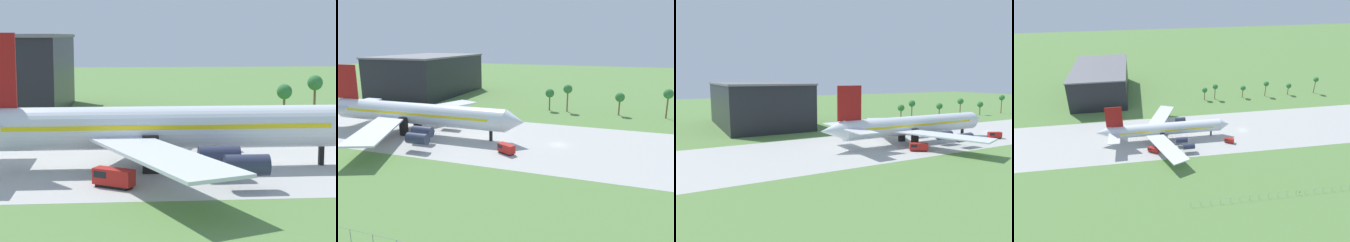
% 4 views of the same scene
% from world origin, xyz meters
% --- Properties ---
extents(ground_plane, '(600.00, 600.00, 0.00)m').
position_xyz_m(ground_plane, '(0.00, 0.00, 0.00)').
color(ground_plane, '#5B8442').
extents(taxiway_strip, '(320.00, 44.00, 0.02)m').
position_xyz_m(taxiway_strip, '(0.00, 0.00, 0.01)').
color(taxiway_strip, '#B2B2AD').
rests_on(taxiway_strip, ground_plane).
extents(jet_airliner, '(71.16, 62.89, 20.70)m').
position_xyz_m(jet_airliner, '(-44.73, -2.77, 6.23)').
color(jet_airliner, silver).
rests_on(jet_airliner, ground_plane).
extents(baggage_tug, '(5.92, 4.73, 2.59)m').
position_xyz_m(baggage_tug, '(-51.81, -14.48, 1.39)').
color(baggage_tug, black).
rests_on(baggage_tug, ground_plane).
extents(fuel_truck, '(5.21, 4.10, 2.50)m').
position_xyz_m(fuel_truck, '(-11.50, -11.55, 1.35)').
color(fuel_truck, black).
rests_on(fuel_truck, ground_plane).
extents(perimeter_fence, '(80.10, 0.10, 2.10)m').
position_xyz_m(perimeter_fence, '(0.00, -55.00, 1.45)').
color(perimeter_fence, gray).
rests_on(perimeter_fence, ground_plane).
extents(no_stopping_sign, '(0.44, 0.08, 1.68)m').
position_xyz_m(no_stopping_sign, '(5.30, -55.31, 1.05)').
color(no_stopping_sign, gray).
rests_on(no_stopping_sign, ground_plane).
extents(terminal_building, '(36.72, 61.20, 20.64)m').
position_xyz_m(terminal_building, '(-82.57, 65.84, 10.34)').
color(terminal_building, black).
rests_on(terminal_building, ground_plane).
extents(palm_tree_row, '(85.28, 3.60, 12.11)m').
position_xyz_m(palm_tree_row, '(25.06, 45.00, 8.07)').
color(palm_tree_row, brown).
rests_on(palm_tree_row, ground_plane).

